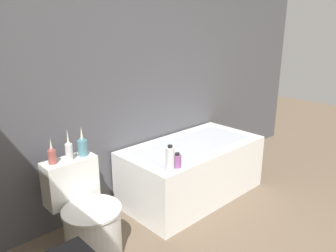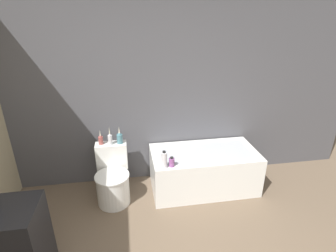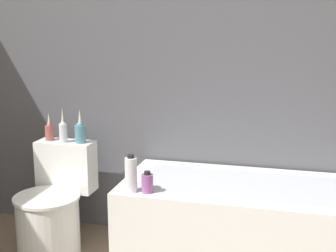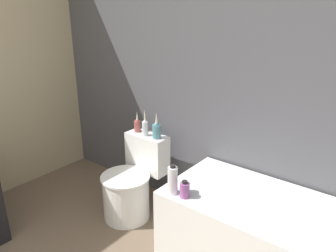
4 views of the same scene
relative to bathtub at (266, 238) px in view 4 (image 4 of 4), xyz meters
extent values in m
cube|color=#4C4C51|center=(-0.85, 0.42, 1.02)|extent=(6.40, 0.06, 2.60)
cube|color=white|center=(0.00, 0.00, 0.00)|extent=(1.43, 0.74, 0.56)
cube|color=#B7BCC6|center=(0.00, 0.00, 0.27)|extent=(1.23, 0.54, 0.01)
cylinder|color=white|center=(-1.23, -0.14, -0.09)|extent=(0.41, 0.41, 0.39)
cylinder|color=white|center=(-1.23, -0.14, 0.12)|extent=(0.43, 0.43, 0.02)
cube|color=white|center=(-1.23, 0.15, 0.25)|extent=(0.40, 0.18, 0.36)
cylinder|color=#994C47|center=(-1.36, 0.16, 0.48)|extent=(0.06, 0.06, 0.10)
sphere|color=#994C47|center=(-1.36, 0.16, 0.53)|extent=(0.04, 0.04, 0.04)
cone|color=beige|center=(-1.36, 0.16, 0.58)|extent=(0.02, 0.02, 0.09)
cylinder|color=silver|center=(-1.23, 0.13, 0.49)|extent=(0.06, 0.06, 0.13)
sphere|color=silver|center=(-1.23, 0.13, 0.56)|extent=(0.04, 0.04, 0.04)
cone|color=beige|center=(-1.23, 0.13, 0.62)|extent=(0.02, 0.02, 0.12)
cylinder|color=teal|center=(-1.11, 0.15, 0.49)|extent=(0.08, 0.08, 0.12)
sphere|color=teal|center=(-1.11, 0.15, 0.55)|extent=(0.05, 0.05, 0.05)
cone|color=beige|center=(-1.11, 0.15, 0.61)|extent=(0.03, 0.03, 0.11)
cylinder|color=silver|center=(-0.60, -0.30, 0.38)|extent=(0.07, 0.07, 0.20)
cylinder|color=black|center=(-0.60, -0.30, 0.49)|extent=(0.04, 0.04, 0.02)
cylinder|color=#8C4C8C|center=(-0.50, -0.28, 0.33)|extent=(0.07, 0.07, 0.11)
cylinder|color=black|center=(-0.50, -0.28, 0.39)|extent=(0.04, 0.04, 0.02)
camera|label=1|loc=(-2.26, -2.04, 1.41)|focal=35.00mm
camera|label=2|loc=(-0.99, -2.98, 1.98)|focal=28.00mm
camera|label=3|loc=(0.26, -2.73, 1.23)|focal=50.00mm
camera|label=4|loc=(0.63, -1.90, 1.52)|focal=35.00mm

